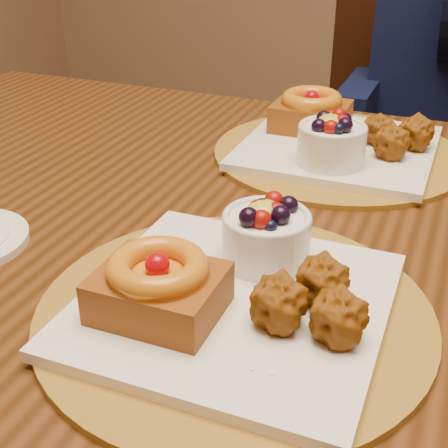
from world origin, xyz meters
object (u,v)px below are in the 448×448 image
(dining_table, at_px, (295,269))
(place_setting_far, at_px, (336,140))
(chair_far, at_px, (378,160))
(place_setting_near, at_px, (234,289))

(dining_table, bearing_deg, place_setting_far, 90.90)
(dining_table, distance_m, place_setting_far, 0.24)
(dining_table, height_order, chair_far, chair_far)
(place_setting_near, bearing_deg, place_setting_far, 90.06)
(chair_far, bearing_deg, place_setting_far, -73.83)
(dining_table, height_order, place_setting_near, place_setting_near)
(place_setting_far, relative_size, chair_far, 0.43)
(dining_table, xyz_separation_m, place_setting_near, (-0.00, -0.21, 0.10))
(dining_table, distance_m, chair_far, 0.92)
(place_setting_near, bearing_deg, dining_table, 89.22)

